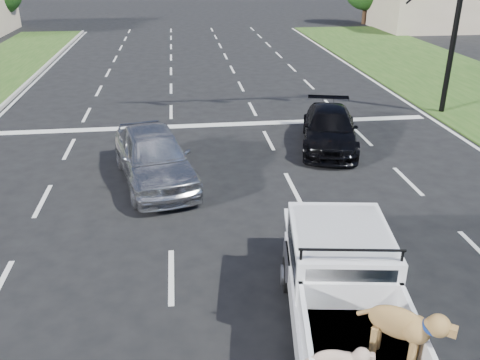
{
  "coord_description": "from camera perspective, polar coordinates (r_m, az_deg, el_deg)",
  "views": [
    {
      "loc": [
        -1.41,
        -9.01,
        6.28
      ],
      "look_at": [
        -0.04,
        2.0,
        1.24
      ],
      "focal_mm": 38.0,
      "sensor_mm": 36.0,
      "label": 1
    }
  ],
  "objects": [
    {
      "name": "road_markings",
      "position": [
        16.85,
        -1.79,
        2.57
      ],
      "size": [
        17.75,
        60.0,
        0.01
      ],
      "color": "silver",
      "rests_on": "ground"
    },
    {
      "name": "pickup_truck",
      "position": [
        8.93,
        12.04,
        -13.25
      ],
      "size": [
        2.55,
        5.33,
        1.92
      ],
      "rotation": [
        0.0,
        0.0,
        -0.15
      ],
      "color": "black",
      "rests_on": "ground"
    },
    {
      "name": "building_right",
      "position": [
        49.17,
        22.47,
        17.5
      ],
      "size": [
        12.0,
        7.0,
        3.6
      ],
      "primitive_type": "cube",
      "color": "#BCA98F",
      "rests_on": "ground"
    },
    {
      "name": "black_coupe",
      "position": [
        17.86,
        10.02,
        5.69
      ],
      "size": [
        2.85,
        4.77,
        1.3
      ],
      "primitive_type": "imported",
      "rotation": [
        0.0,
        0.0,
        -0.25
      ],
      "color": "black",
      "rests_on": "ground"
    },
    {
      "name": "ground",
      "position": [
        11.07,
        1.49,
        -10.11
      ],
      "size": [
        160.0,
        160.0,
        0.0
      ],
      "primitive_type": "plane",
      "color": "black",
      "rests_on": "ground"
    },
    {
      "name": "silver_sedan",
      "position": [
        14.98,
        -9.64,
        2.67
      ],
      "size": [
        2.92,
        5.07,
        1.62
      ],
      "primitive_type": "imported",
      "rotation": [
        0.0,
        0.0,
        0.22
      ],
      "color": "#A8AAAF",
      "rests_on": "ground"
    }
  ]
}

